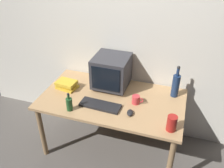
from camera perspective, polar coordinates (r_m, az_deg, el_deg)
ground_plane at (r=3.03m, az=0.00°, el=-14.32°), size 6.00×6.00×0.00m
back_wall at (r=2.71m, az=3.21°, el=11.77°), size 4.00×0.08×2.50m
desk at (r=2.60m, az=0.00°, el=-4.81°), size 1.52×0.84×0.71m
crt_monitor at (r=2.65m, az=-0.14°, el=3.01°), size 0.38×0.39×0.37m
keyboard at (r=2.44m, az=-2.84°, el=-5.08°), size 0.43×0.17×0.02m
computer_mouse at (r=2.34m, az=4.33°, el=-6.85°), size 0.08×0.11×0.04m
bottle_tall at (r=2.61m, az=14.97°, el=-0.21°), size 0.08×0.08×0.36m
bottle_short at (r=2.39m, az=-10.17°, el=-4.66°), size 0.06×0.06×0.20m
book_stack at (r=2.75m, az=-10.78°, el=-0.12°), size 0.25×0.20×0.09m
mug at (r=2.47m, az=5.77°, el=-3.75°), size 0.12×0.08×0.09m
metal_canister at (r=2.20m, az=14.08°, el=-9.09°), size 0.09×0.09×0.15m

